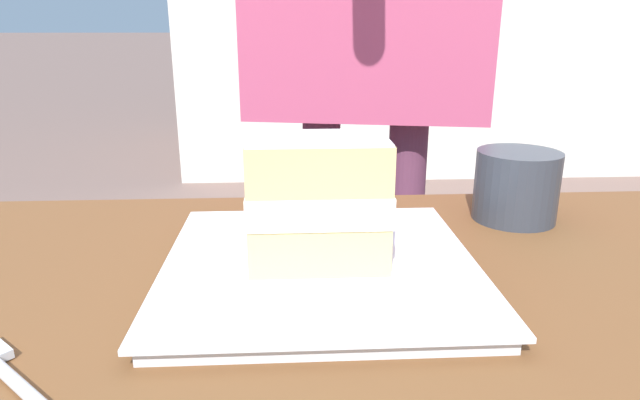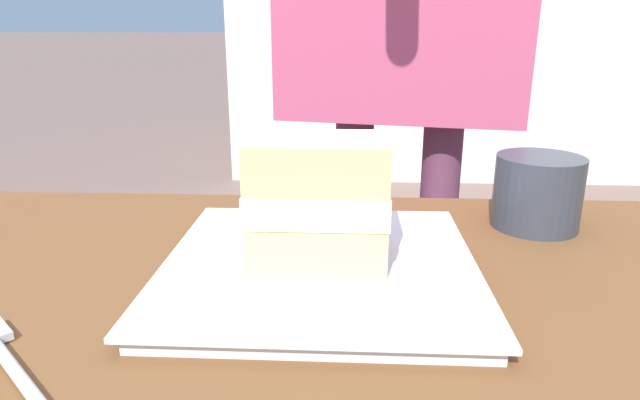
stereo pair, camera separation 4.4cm
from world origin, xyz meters
TOP-DOWN VIEW (x-y plane):
  - dessert_plate at (-0.18, -0.19)m, footprint 0.26×0.26m
  - cake_slice at (-0.17, -0.18)m, footprint 0.11×0.08m
  - dessert_fork at (0.00, -0.04)m, footprint 0.14×0.13m
  - coffee_cup at (-0.39, -0.32)m, footprint 0.09×0.09m

SIDE VIEW (x-z plane):
  - dessert_fork at x=0.00m, z-range 0.73..0.74m
  - dessert_plate at x=-0.18m, z-range 0.73..0.75m
  - coffee_cup at x=-0.39m, z-range 0.73..0.81m
  - cake_slice at x=-0.17m, z-range 0.75..0.85m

